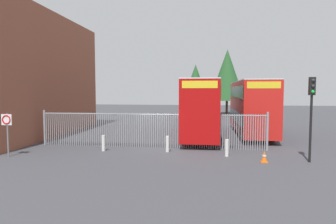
# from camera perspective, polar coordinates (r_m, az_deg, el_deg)

# --- Properties ---
(ground_plane) EXTENTS (100.00, 100.00, 0.00)m
(ground_plane) POSITION_cam_1_polar(r_m,az_deg,el_deg) (26.56, 1.14, -3.70)
(ground_plane) COLOR #3D3D42
(depot_building_brick) EXTENTS (7.29, 14.97, 9.65)m
(depot_building_brick) POSITION_cam_1_polar(r_m,az_deg,el_deg) (26.75, -27.34, 6.27)
(depot_building_brick) COLOR brown
(depot_building_brick) RESTS_ON ground
(palisade_fence) EXTENTS (14.57, 0.14, 2.35)m
(palisade_fence) POSITION_cam_1_polar(r_m,az_deg,el_deg) (18.65, -3.49, -3.37)
(palisade_fence) COLOR gray
(palisade_fence) RESTS_ON ground
(double_decker_bus_near_gate) EXTENTS (2.54, 10.81, 4.42)m
(double_decker_bus_near_gate) POSITION_cam_1_polar(r_m,az_deg,el_deg) (22.99, 6.50, 1.14)
(double_decker_bus_near_gate) COLOR #B70C0C
(double_decker_bus_near_gate) RESTS_ON ground
(double_decker_bus_behind_fence_left) EXTENTS (2.54, 10.81, 4.42)m
(double_decker_bus_behind_fence_left) POSITION_cam_1_polar(r_m,az_deg,el_deg) (25.25, 15.89, 1.27)
(double_decker_bus_behind_fence_left) COLOR red
(double_decker_bus_behind_fence_left) RESTS_ON ground
(bollard_near_left) EXTENTS (0.20, 0.20, 0.95)m
(bollard_near_left) POSITION_cam_1_polar(r_m,az_deg,el_deg) (18.05, -12.52, -5.97)
(bollard_near_left) COLOR silver
(bollard_near_left) RESTS_ON ground
(bollard_center_front) EXTENTS (0.20, 0.20, 0.95)m
(bollard_center_front) POSITION_cam_1_polar(r_m,az_deg,el_deg) (17.36, -0.11, -6.27)
(bollard_center_front) COLOR silver
(bollard_center_front) RESTS_ON ground
(bollard_near_right) EXTENTS (0.20, 0.20, 0.95)m
(bollard_near_right) POSITION_cam_1_polar(r_m,az_deg,el_deg) (16.53, 11.43, -6.88)
(bollard_near_right) COLOR silver
(bollard_near_right) RESTS_ON ground
(traffic_cone_by_gate) EXTENTS (0.34, 0.34, 0.59)m
(traffic_cone_by_gate) POSITION_cam_1_polar(r_m,az_deg,el_deg) (15.68, 18.30, -8.30)
(traffic_cone_by_gate) COLOR orange
(traffic_cone_by_gate) RESTS_ON ground
(speed_limit_sign_post) EXTENTS (0.60, 0.14, 2.40)m
(speed_limit_sign_post) POSITION_cam_1_polar(r_m,az_deg,el_deg) (18.19, -28.98, -2.17)
(speed_limit_sign_post) COLOR slate
(speed_limit_sign_post) RESTS_ON ground
(traffic_light_kerbside) EXTENTS (0.28, 0.33, 4.30)m
(traffic_light_kerbside) POSITION_cam_1_polar(r_m,az_deg,el_deg) (16.25, 26.26, 1.51)
(traffic_light_kerbside) COLOR black
(traffic_light_kerbside) RESTS_ON ground
(tree_tall_back) EXTENTS (5.49, 5.49, 10.02)m
(tree_tall_back) POSITION_cam_1_polar(r_m,az_deg,el_deg) (46.33, 11.49, 7.09)
(tree_tall_back) COLOR #4C3823
(tree_tall_back) RESTS_ON ground
(tree_short_side) EXTENTS (3.52, 3.52, 7.61)m
(tree_short_side) POSITION_cam_1_polar(r_m,az_deg,el_deg) (44.10, 5.40, 5.99)
(tree_short_side) COLOR #4C3823
(tree_short_side) RESTS_ON ground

